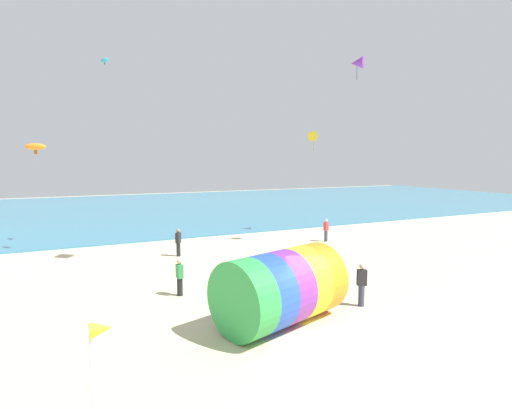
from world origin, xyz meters
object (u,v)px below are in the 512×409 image
kite_cyan_parafoil (105,60)px  bystander_mid_beach (180,277)px  kite_purple_delta (357,63)px  bystander_near_water (326,230)px  kite_yellow_delta (314,137)px  kite_handler (362,284)px  giant_inflatable_tube (281,288)px  bystander_far_left (178,242)px  beach_flag (100,333)px  kite_orange_parafoil (35,147)px

kite_cyan_parafoil → bystander_mid_beach: size_ratio=0.54×
kite_purple_delta → bystander_near_water: 11.29m
kite_yellow_delta → bystander_near_water: kite_yellow_delta is taller
bystander_mid_beach → kite_handler: bearing=-34.8°
giant_inflatable_tube → kite_cyan_parafoil: 19.18m
kite_yellow_delta → bystander_near_water: 7.54m
giant_inflatable_tube → bystander_far_left: (-0.72, 11.29, -0.44)m
bystander_mid_beach → beach_flag: size_ratio=0.67×
kite_handler → beach_flag: 10.32m
bystander_far_left → bystander_mid_beach: bearing=-104.0°
kite_orange_parafoil → beach_flag: 18.25m
kite_purple_delta → bystander_mid_beach: bearing=-159.2°
kite_handler → bystander_near_water: size_ratio=1.07×
giant_inflatable_tube → bystander_near_water: 14.85m
kite_cyan_parafoil → kite_orange_parafoil: size_ratio=0.63×
bystander_near_water → bystander_mid_beach: size_ratio=1.02×
kite_yellow_delta → giant_inflatable_tube: bearing=-126.9°
kite_handler → bystander_far_left: 11.99m
giant_inflatable_tube → kite_purple_delta: kite_purple_delta is taller
kite_yellow_delta → bystander_near_water: (-1.05, -3.31, -6.69)m
bystander_near_water → bystander_far_left: 10.52m
kite_handler → kite_purple_delta: kite_purple_delta is taller
giant_inflatable_tube → kite_orange_parafoil: size_ratio=3.74×
bystander_far_left → beach_flag: 15.41m
kite_cyan_parafoil → kite_yellow_delta: size_ratio=0.57×
kite_orange_parafoil → kite_handler: bearing=-50.8°
kite_handler → kite_orange_parafoil: size_ratio=1.27×
kite_purple_delta → bystander_far_left: (-11.41, 1.93, -11.08)m
kite_yellow_delta → kite_orange_parafoil: size_ratio=1.11×
kite_orange_parafoil → beach_flag: size_ratio=0.57×
kite_cyan_parafoil → bystander_mid_beach: (1.62, -11.09, -11.10)m
kite_cyan_parafoil → kite_purple_delta: bearing=-22.5°
kite_orange_parafoil → bystander_mid_beach: (5.63, -10.12, -5.67)m
kite_orange_parafoil → bystander_mid_beach: kite_orange_parafoil is taller
kite_handler → bystander_mid_beach: 7.43m
bystander_near_water → kite_cyan_parafoil: bearing=162.7°
kite_cyan_parafoil → bystander_near_water: 18.26m
bystander_near_water → kite_handler: bearing=-119.1°
kite_handler → bystander_far_left: (-4.38, 11.16, -0.03)m
kite_yellow_delta → kite_orange_parafoil: 18.96m
kite_handler → kite_orange_parafoil: (-11.73, 14.37, 5.59)m
giant_inflatable_tube → kite_handler: size_ratio=2.94×
bystander_far_left → beach_flag: beach_flag is taller
bystander_far_left → kite_orange_parafoil: bearing=156.5°
kite_purple_delta → kite_yellow_delta: (0.16, 5.10, -4.42)m
kite_cyan_parafoil → kite_orange_parafoil: kite_cyan_parafoil is taller
kite_purple_delta → kite_orange_parafoil: (-18.76, 5.13, -5.46)m
kite_cyan_parafoil → beach_flag: 21.11m
beach_flag → kite_handler: bearing=18.4°
kite_purple_delta → bystander_near_water: (-0.89, 1.79, -11.11)m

